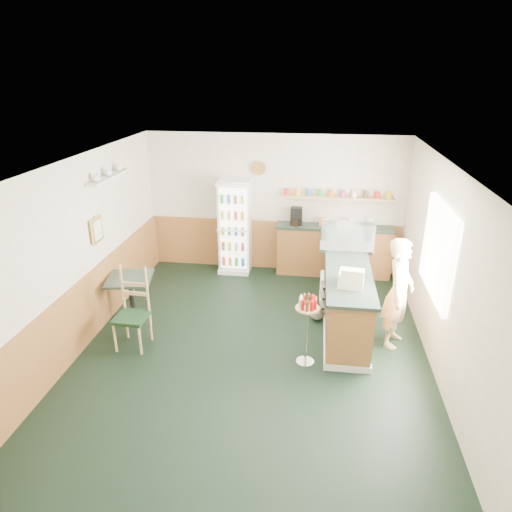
% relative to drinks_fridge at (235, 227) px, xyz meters
% --- Properties ---
extents(ground, '(6.00, 6.00, 0.00)m').
position_rel_drinks_fridge_xyz_m(ground, '(0.75, -2.74, -0.93)').
color(ground, black).
rests_on(ground, ground).
extents(room_envelope, '(5.04, 6.02, 2.72)m').
position_rel_drinks_fridge_xyz_m(room_envelope, '(0.52, -2.01, 0.60)').
color(room_envelope, beige).
rests_on(room_envelope, ground).
extents(service_counter, '(0.68, 3.01, 1.01)m').
position_rel_drinks_fridge_xyz_m(service_counter, '(2.10, -1.67, -0.47)').
color(service_counter, brown).
rests_on(service_counter, ground).
extents(back_counter, '(2.24, 0.42, 1.69)m').
position_rel_drinks_fridge_xyz_m(back_counter, '(1.94, 0.06, -0.38)').
color(back_counter, brown).
rests_on(back_counter, ground).
extents(drinks_fridge, '(0.61, 0.53, 1.86)m').
position_rel_drinks_fridge_xyz_m(drinks_fridge, '(0.00, 0.00, 0.00)').
color(drinks_fridge, white).
rests_on(drinks_fridge, ground).
extents(display_case, '(0.87, 0.46, 0.50)m').
position_rel_drinks_fridge_xyz_m(display_case, '(2.10, -1.15, 0.33)').
color(display_case, silver).
rests_on(display_case, service_counter).
extents(cash_register, '(0.38, 0.40, 0.20)m').
position_rel_drinks_fridge_xyz_m(cash_register, '(2.10, -2.52, 0.18)').
color(cash_register, beige).
rests_on(cash_register, service_counter).
extents(shopkeeper, '(0.57, 0.66, 1.66)m').
position_rel_drinks_fridge_xyz_m(shopkeeper, '(2.80, -2.31, -0.10)').
color(shopkeeper, tan).
rests_on(shopkeeper, ground).
extents(condiment_stand, '(0.32, 0.32, 1.01)m').
position_rel_drinks_fridge_xyz_m(condiment_stand, '(1.52, -2.99, -0.23)').
color(condiment_stand, silver).
rests_on(condiment_stand, ground).
extents(newspaper_rack, '(0.09, 0.44, 0.52)m').
position_rel_drinks_fridge_xyz_m(newspaper_rack, '(1.74, -1.67, -0.44)').
color(newspaper_rack, black).
rests_on(newspaper_rack, ground).
extents(cafe_table, '(0.80, 0.80, 0.75)m').
position_rel_drinks_fridge_xyz_m(cafe_table, '(-1.30, -2.18, -0.40)').
color(cafe_table, black).
rests_on(cafe_table, ground).
extents(cafe_chair, '(0.47, 0.47, 1.20)m').
position_rel_drinks_fridge_xyz_m(cafe_chair, '(-1.00, -2.82, -0.30)').
color(cafe_chair, black).
rests_on(cafe_chair, ground).
extents(dog_doorstop, '(0.23, 0.30, 0.28)m').
position_rel_drinks_fridge_xyz_m(dog_doorstop, '(1.66, -1.79, -0.80)').
color(dog_doorstop, '#989993').
rests_on(dog_doorstop, ground).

